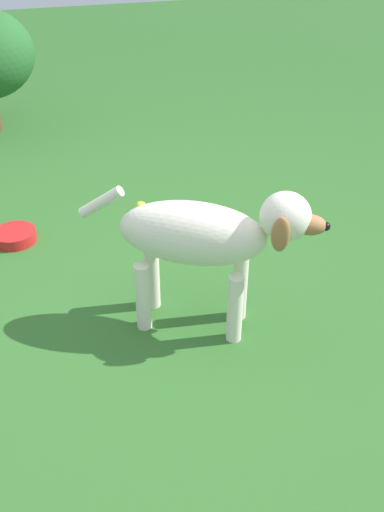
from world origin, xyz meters
name	(u,v)px	position (x,y,z in m)	size (l,w,h in m)	color
ground	(162,343)	(0.00, 0.00, 0.00)	(14.00, 14.00, 0.00)	#2D6026
dog	(206,237)	(-0.21, -0.07, 0.44)	(0.88, 0.52, 0.66)	silver
tennis_ball_0	(141,207)	(-0.14, -1.09, 0.03)	(0.07, 0.07, 0.07)	yellow
tennis_ball_1	(266,229)	(-0.73, -0.68, 0.03)	(0.07, 0.07, 0.07)	yellow
water_bowl	(15,236)	(0.55, -0.97, 0.03)	(0.22, 0.22, 0.06)	red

